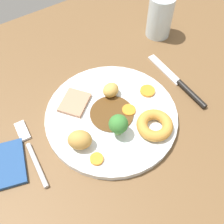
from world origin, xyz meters
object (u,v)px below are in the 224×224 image
(meat_slice_main, at_px, (75,103))
(yorkshire_pudding, at_px, (155,125))
(carrot_coin_front, at_px, (129,110))
(dinner_plate, at_px, (112,117))
(knife, at_px, (181,84))
(roast_potato_right, at_px, (80,140))
(carrot_coin_side, at_px, (148,91))
(carrot_coin_back, at_px, (97,159))
(roast_potato_left, at_px, (111,90))
(broccoli_floret, at_px, (118,124))
(fork, at_px, (31,150))
(water_glass, at_px, (160,16))

(meat_slice_main, relative_size, yorkshire_pudding, 0.88)
(carrot_coin_front, bearing_deg, dinner_plate, 162.61)
(knife, bearing_deg, carrot_coin_front, 90.55)
(roast_potato_right, bearing_deg, carrot_coin_front, 6.21)
(dinner_plate, height_order, knife, dinner_plate)
(meat_slice_main, distance_m, carrot_coin_side, 0.16)
(carrot_coin_back, bearing_deg, roast_potato_left, 46.96)
(roast_potato_left, distance_m, carrot_coin_front, 0.06)
(roast_potato_left, bearing_deg, meat_slice_main, 164.80)
(meat_slice_main, relative_size, carrot_coin_side, 1.95)
(dinner_plate, bearing_deg, knife, -3.64)
(dinner_plate, height_order, yorkshire_pudding, yorkshire_pudding)
(roast_potato_left, bearing_deg, carrot_coin_front, -82.93)
(yorkshire_pudding, xyz_separation_m, broccoli_floret, (-0.06, 0.03, 0.02))
(carrot_coin_front, height_order, carrot_coin_side, same)
(dinner_plate, distance_m, roast_potato_right, 0.09)
(carrot_coin_front, height_order, knife, carrot_coin_front)
(fork, xyz_separation_m, knife, (0.34, -0.03, 0.00))
(meat_slice_main, height_order, carrot_coin_side, meat_slice_main)
(roast_potato_right, bearing_deg, meat_slice_main, 67.54)
(carrot_coin_front, distance_m, knife, 0.14)
(meat_slice_main, bearing_deg, broccoli_floret, -71.53)
(water_glass, bearing_deg, fork, -162.11)
(dinner_plate, distance_m, roast_potato_left, 0.06)
(water_glass, bearing_deg, broccoli_floret, -142.64)
(carrot_coin_back, height_order, water_glass, water_glass)
(yorkshire_pudding, distance_m, carrot_coin_side, 0.09)
(carrot_coin_front, xyz_separation_m, fork, (-0.20, 0.03, -0.01))
(meat_slice_main, relative_size, fork, 0.40)
(yorkshire_pudding, bearing_deg, roast_potato_right, 160.96)
(dinner_plate, height_order, fork, dinner_plate)
(yorkshire_pudding, xyz_separation_m, fork, (-0.22, 0.09, -0.02))
(knife, bearing_deg, meat_slice_main, 71.96)
(dinner_plate, height_order, water_glass, water_glass)
(carrot_coin_back, bearing_deg, knife, 12.15)
(carrot_coin_side, bearing_deg, water_glass, 44.77)
(roast_potato_left, distance_m, carrot_coin_back, 0.15)
(carrot_coin_front, bearing_deg, knife, -0.25)
(meat_slice_main, relative_size, carrot_coin_back, 2.51)
(carrot_coin_front, distance_m, carrot_coin_side, 0.06)
(carrot_coin_back, distance_m, fork, 0.13)
(dinner_plate, bearing_deg, broccoli_floret, -107.68)
(carrot_coin_front, bearing_deg, yorkshire_pudding, -74.22)
(carrot_coin_back, bearing_deg, yorkshire_pudding, -2.15)
(meat_slice_main, height_order, water_glass, water_glass)
(broccoli_floret, bearing_deg, carrot_coin_side, 24.10)
(roast_potato_left, xyz_separation_m, fork, (-0.19, -0.02, -0.02))
(yorkshire_pudding, height_order, fork, yorkshire_pudding)
(meat_slice_main, distance_m, yorkshire_pudding, 0.17)
(meat_slice_main, distance_m, roast_potato_left, 0.08)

